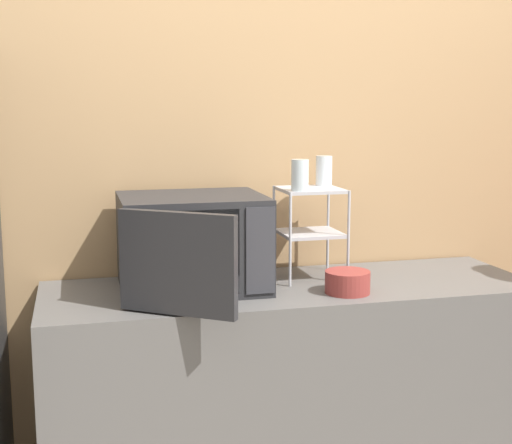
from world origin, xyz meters
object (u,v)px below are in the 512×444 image
(glass_front_left, at_px, (300,175))
(bowl, at_px, (347,282))
(dish_rack, at_px, (310,214))
(glass_back_right, at_px, (324,171))
(microwave, at_px, (192,243))

(glass_front_left, distance_m, bowl, 0.41)
(bowl, bearing_deg, dish_rack, 102.87)
(glass_front_left, distance_m, glass_back_right, 0.20)
(dish_rack, distance_m, bowl, 0.32)
(glass_back_right, bearing_deg, glass_front_left, -133.96)
(bowl, bearing_deg, glass_back_right, 86.04)
(dish_rack, relative_size, glass_front_left, 3.01)
(microwave, height_order, glass_front_left, glass_front_left)
(dish_rack, height_order, glass_front_left, glass_front_left)
(glass_back_right, xyz_separation_m, bowl, (-0.02, -0.31, -0.35))
(bowl, bearing_deg, microwave, 160.67)
(microwave, height_order, glass_back_right, glass_back_right)
(glass_front_left, bearing_deg, microwave, 178.37)
(bowl, bearing_deg, glass_front_left, 125.88)
(glass_front_left, height_order, bowl, glass_front_left)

